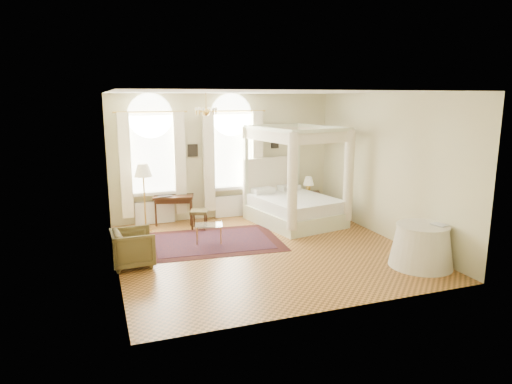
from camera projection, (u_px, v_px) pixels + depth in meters
ground at (264, 250)px, 9.76m from camera, size 6.00×6.00×0.00m
room_walls at (264, 158)px, 9.35m from camera, size 6.00×6.00×6.00m
window_left at (153, 167)px, 11.47m from camera, size 1.62×0.27×3.29m
window_right at (233, 163)px, 12.17m from camera, size 1.62×0.27×3.29m
chandelier at (206, 111)px, 9.97m from camera, size 0.51×0.45×0.50m
wall_pictures at (227, 147)px, 12.14m from camera, size 2.54×0.03×0.39m
canopy_bed at (295, 202)px, 11.72m from camera, size 2.28×2.61×2.49m
nightstand at (312, 202)px, 12.80m from camera, size 0.54×0.51×0.61m
nightstand_lamp at (308, 182)px, 12.68m from camera, size 0.29×0.29×0.43m
writing_desk at (174, 200)px, 11.64m from camera, size 1.09×0.76×0.75m
laptop at (164, 196)px, 11.50m from camera, size 0.37×0.25×0.03m
stool at (199, 213)px, 11.24m from camera, size 0.53×0.53×0.48m
armchair at (133, 248)px, 8.77m from camera, size 0.82×0.80×0.72m
coffee_table at (209, 226)px, 10.17m from camera, size 0.70×0.57×0.42m
floor_lamp at (143, 174)px, 10.90m from camera, size 0.42×0.42×1.65m
oriental_rug at (213, 242)px, 10.29m from camera, size 3.16×2.38×0.01m
side_table at (421, 246)px, 8.75m from camera, size 1.20×1.20×0.82m
book at (436, 226)px, 8.57m from camera, size 0.26×0.32×0.03m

